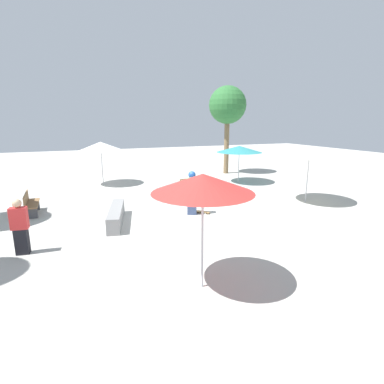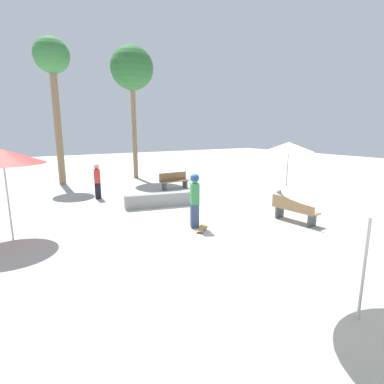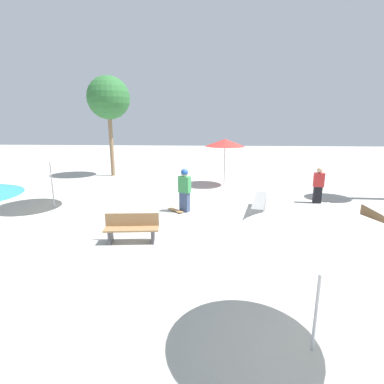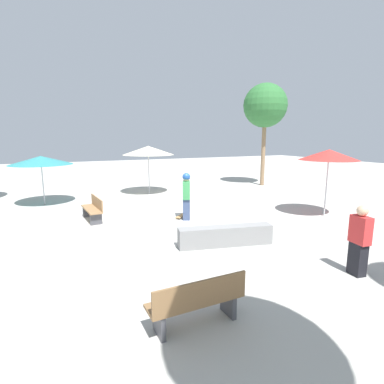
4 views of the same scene
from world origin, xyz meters
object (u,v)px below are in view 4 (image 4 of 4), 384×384
skateboard (182,216)px  shade_umbrella_red (329,155)px  bystander_watching (359,241)px  skater_main (186,195)px  concrete_ledge (225,236)px  shade_umbrella_cream (148,150)px  palm_tree_right (265,106)px  bench_far (197,302)px  shade_umbrella_teal (41,160)px  bench_near (93,209)px

skateboard → shade_umbrella_red: (-5.03, 2.17, 2.28)m
shade_umbrella_red → bystander_watching: size_ratio=1.62×
skater_main → concrete_ledge: skater_main is taller
shade_umbrella_cream → palm_tree_right: palm_tree_right is taller
shade_umbrella_red → concrete_ledge: bearing=12.3°
concrete_ledge → bench_far: bench_far is taller
shade_umbrella_red → skater_main: bearing=-19.8°
skater_main → palm_tree_right: size_ratio=0.28×
bench_far → skateboard: bearing=67.9°
shade_umbrella_red → bystander_watching: shade_umbrella_red is taller
concrete_ledge → palm_tree_right: (-7.65, -8.19, 4.54)m
bystander_watching → shade_umbrella_red: bearing=-32.2°
skater_main → palm_tree_right: bearing=-30.0°
skateboard → shade_umbrella_teal: bearing=92.1°
bench_near → shade_umbrella_teal: shade_umbrella_teal is taller
bench_near → shade_umbrella_red: bearing=-116.6°
skater_main → concrete_ledge: size_ratio=0.64×
skateboard → shade_umbrella_cream: 5.57m
concrete_ledge → shade_umbrella_teal: size_ratio=1.01×
bench_near → shade_umbrella_teal: 4.28m
bench_near → bystander_watching: bearing=-151.8°
skater_main → bench_near: 3.42m
skater_main → palm_tree_right: 10.00m
palm_tree_right → bystander_watching: palm_tree_right is taller
skateboard → bench_far: 6.68m
bench_near → bystander_watching: (-4.69, 7.02, 0.36)m
skateboard → bench_far: size_ratio=0.44×
concrete_ledge → bench_near: (3.01, -4.24, 0.15)m
bench_near → palm_tree_right: palm_tree_right is taller
shade_umbrella_red → shade_umbrella_cream: (4.74, -7.26, -0.04)m
bench_far → shade_umbrella_red: size_ratio=0.63×
skateboard → concrete_ledge: bearing=-135.1°
palm_tree_right → concrete_ledge: bearing=47.0°
shade_umbrella_red → shade_umbrella_cream: 8.67m
shade_umbrella_teal → bystander_watching: (-6.36, 10.63, -1.20)m
skater_main → bench_near: bearing=92.0°
concrete_ledge → palm_tree_right: 12.09m
skateboard → shade_umbrella_red: 5.93m
skater_main → shade_umbrella_cream: bearing=22.4°
bench_near → shade_umbrella_cream: bearing=-44.7°
skater_main → shade_umbrella_red: size_ratio=0.68×
concrete_ledge → shade_umbrella_teal: 9.30m
skater_main → bench_far: size_ratio=1.07×
skateboard → palm_tree_right: (-7.59, -4.91, 4.76)m
shade_umbrella_cream → bystander_watching: bearing=96.8°
skateboard → bench_far: bench_far is taller
bench_far → shade_umbrella_red: 8.66m
bench_far → palm_tree_right: bearing=46.9°
shade_umbrella_teal → shade_umbrella_red: shade_umbrella_red is taller
skater_main → shade_umbrella_teal: shade_umbrella_teal is taller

